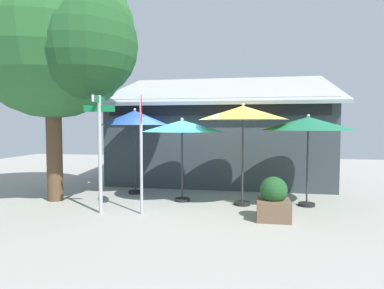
# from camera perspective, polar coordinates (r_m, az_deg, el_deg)

# --- Properties ---
(ground_plane) EXTENTS (28.00, 28.00, 0.10)m
(ground_plane) POSITION_cam_1_polar(r_m,az_deg,el_deg) (9.23, -2.85, -10.70)
(ground_plane) COLOR #9E9B93
(cafe_building) EXTENTS (8.37, 5.07, 4.35)m
(cafe_building) POSITION_cam_1_polar(r_m,az_deg,el_deg) (13.33, 4.95, 0.97)
(cafe_building) COLOR #333D42
(cafe_building) RESTS_ON ground
(street_sign_post) EXTENTS (0.77, 0.83, 2.91)m
(street_sign_post) POSITION_cam_1_polar(r_m,az_deg,el_deg) (8.50, -15.46, 0.37)
(street_sign_post) COLOR #A8AAB2
(street_sign_post) RESTS_ON ground
(stop_sign) EXTENTS (0.24, 0.76, 2.96)m
(stop_sign) POSITION_cam_1_polar(r_m,az_deg,el_deg) (8.22, -8.69, 2.50)
(stop_sign) COLOR #A8AAB2
(stop_sign) RESTS_ON ground
(patio_umbrella_royal_blue_left) EXTENTS (2.15, 2.15, 2.72)m
(patio_umbrella_royal_blue_left) POSITION_cam_1_polar(r_m,az_deg,el_deg) (10.75, -9.74, 4.42)
(patio_umbrella_royal_blue_left) COLOR black
(patio_umbrella_royal_blue_left) RESTS_ON ground
(patio_umbrella_teal_center) EXTENTS (2.31, 2.31, 2.39)m
(patio_umbrella_teal_center) POSITION_cam_1_polar(r_m,az_deg,el_deg) (9.52, -1.71, 3.05)
(patio_umbrella_teal_center) COLOR black
(patio_umbrella_teal_center) RESTS_ON ground
(patio_umbrella_mustard_right) EXTENTS (2.41, 2.41, 2.78)m
(patio_umbrella_mustard_right) POSITION_cam_1_polar(r_m,az_deg,el_deg) (9.15, 8.69, 5.25)
(patio_umbrella_mustard_right) COLOR black
(patio_umbrella_mustard_right) RESTS_ON ground
(patio_umbrella_forest_green_far_right) EXTENTS (2.43, 2.43, 2.48)m
(patio_umbrella_forest_green_far_right) POSITION_cam_1_polar(r_m,az_deg,el_deg) (9.46, 19.21, 3.29)
(patio_umbrella_forest_green_far_right) COLOR black
(patio_umbrella_forest_green_far_right) RESTS_ON ground
(shade_tree) EXTENTS (5.05, 4.71, 7.09)m
(shade_tree) POSITION_cam_1_polar(r_m,az_deg,el_deg) (10.49, -22.07, 16.61)
(shade_tree) COLOR brown
(shade_tree) RESTS_ON ground
(sidewalk_planter) EXTENTS (0.76, 0.76, 1.00)m
(sidewalk_planter) POSITION_cam_1_polar(r_m,az_deg,el_deg) (8.04, 13.74, -9.22)
(sidewalk_planter) COLOR brown
(sidewalk_planter) RESTS_ON ground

